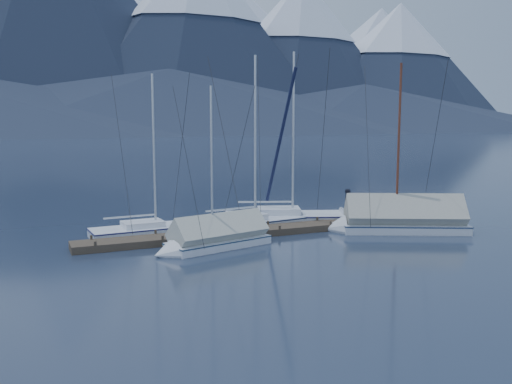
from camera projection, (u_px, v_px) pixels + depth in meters
ground at (273, 243)px, 25.74m from camera, size 1000.00×1000.00×0.00m
mountain_range at (36, 41)px, 356.04m from camera, size 877.00×584.00×150.50m
dock at (256, 233)px, 27.54m from camera, size 18.00×1.50×0.54m
mooring_posts at (247, 229)px, 27.31m from camera, size 15.12×1.52×0.35m
sailboat_open_left at (165, 230)px, 28.03m from camera, size 6.84×2.89×8.89m
sailboat_open_mid at (264, 223)px, 29.75m from camera, size 7.86×3.44×10.11m
sailboat_open_right at (302, 219)px, 31.04m from camera, size 8.22×4.96×10.51m
sailboat_covered_near at (393, 222)px, 28.40m from camera, size 7.64×5.25×9.63m
sailboat_covered_far at (210, 240)px, 24.49m from camera, size 5.96×3.06×8.01m
person at (348, 205)px, 29.37m from camera, size 0.51×0.70×1.77m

